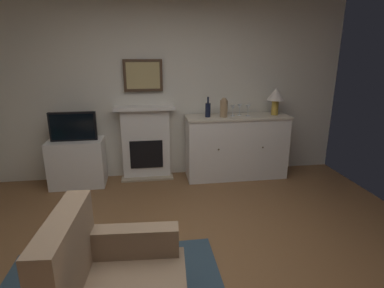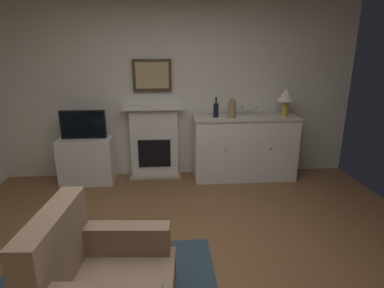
% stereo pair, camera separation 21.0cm
% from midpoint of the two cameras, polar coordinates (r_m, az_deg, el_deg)
% --- Properties ---
extents(ground_plane, '(5.32, 4.89, 0.10)m').
position_cam_midpoint_polar(ground_plane, '(2.91, -2.28, -24.04)').
color(ground_plane, brown).
rests_on(ground_plane, ground).
extents(wall_rear, '(5.32, 0.06, 2.65)m').
position_cam_midpoint_polar(wall_rear, '(4.64, -5.79, 10.14)').
color(wall_rear, silver).
rests_on(wall_rear, ground_plane).
extents(fireplace_unit, '(0.87, 0.30, 1.10)m').
position_cam_midpoint_polar(fireplace_unit, '(4.66, -9.80, 0.26)').
color(fireplace_unit, white).
rests_on(fireplace_unit, ground_plane).
extents(framed_picture, '(0.55, 0.04, 0.45)m').
position_cam_midpoint_polar(framed_picture, '(4.54, -10.40, 12.36)').
color(framed_picture, '#473323').
extents(sideboard_cabinet, '(1.52, 0.49, 0.95)m').
position_cam_midpoint_polar(sideboard_cabinet, '(4.67, 6.93, -0.51)').
color(sideboard_cabinet, white).
rests_on(sideboard_cabinet, ground_plane).
extents(table_lamp, '(0.26, 0.26, 0.40)m').
position_cam_midpoint_polar(table_lamp, '(4.70, 14.03, 8.61)').
color(table_lamp, '#B79338').
rests_on(table_lamp, sideboard_cabinet).
extents(wine_bottle, '(0.08, 0.08, 0.29)m').
position_cam_midpoint_polar(wine_bottle, '(4.43, 1.60, 6.38)').
color(wine_bottle, black).
rests_on(wine_bottle, sideboard_cabinet).
extents(wine_glass_left, '(0.07, 0.07, 0.16)m').
position_cam_midpoint_polar(wine_glass_left, '(4.52, 6.27, 6.68)').
color(wine_glass_left, silver).
rests_on(wine_glass_left, sideboard_cabinet).
extents(wine_glass_center, '(0.07, 0.07, 0.16)m').
position_cam_midpoint_polar(wine_glass_center, '(4.57, 7.52, 6.76)').
color(wine_glass_center, silver).
rests_on(wine_glass_center, sideboard_cabinet).
extents(wine_glass_right, '(0.07, 0.07, 0.16)m').
position_cam_midpoint_polar(wine_glass_right, '(4.55, 9.07, 6.64)').
color(wine_glass_right, silver).
rests_on(wine_glass_right, sideboard_cabinet).
extents(vase_decorative, '(0.11, 0.11, 0.28)m').
position_cam_midpoint_polar(vase_decorative, '(4.43, 4.57, 6.76)').
color(vase_decorative, '#9E7F5B').
rests_on(vase_decorative, sideboard_cabinet).
extents(tv_cabinet, '(0.75, 0.42, 0.67)m').
position_cam_midpoint_polar(tv_cabinet, '(4.70, -21.66, -3.28)').
color(tv_cabinet, white).
rests_on(tv_cabinet, ground_plane).
extents(tv_set, '(0.62, 0.07, 0.40)m').
position_cam_midpoint_polar(tv_set, '(4.54, -22.44, 3.01)').
color(tv_set, black).
rests_on(tv_set, tv_cabinet).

